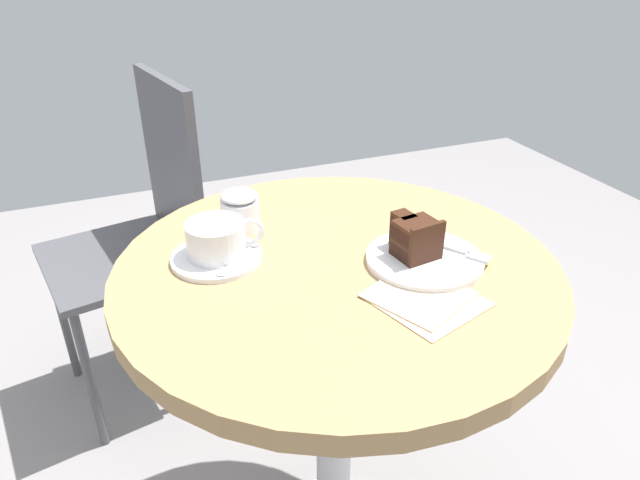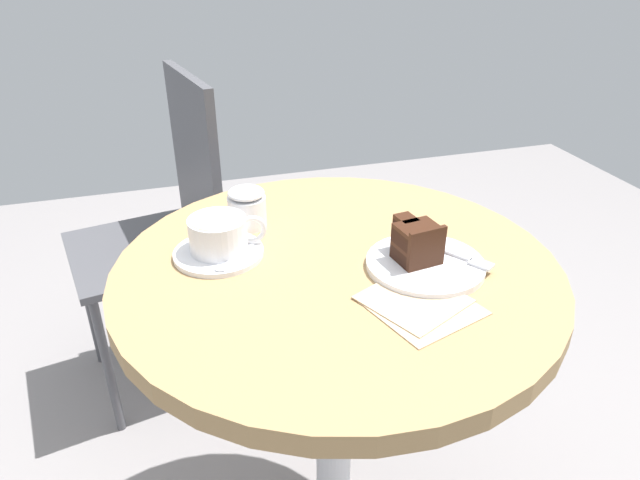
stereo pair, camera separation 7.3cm
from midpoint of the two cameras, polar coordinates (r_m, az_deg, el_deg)
cafe_table at (r=1.01m, az=-0.47°, el=-8.51°), size 0.73×0.73×0.75m
saucer at (r=0.96m, az=-12.43°, el=-1.77°), size 0.15×0.15×0.01m
coffee_cup at (r=0.95m, az=-12.42°, el=0.17°), size 0.13×0.10×0.06m
teaspoon at (r=0.92m, az=-11.13°, el=-2.57°), size 0.07×0.07×0.00m
cake_plate at (r=0.94m, az=8.24°, el=-1.99°), size 0.19×0.19×0.01m
cake_slice at (r=0.93m, az=7.27°, el=0.16°), size 0.07×0.09×0.07m
fork at (r=0.96m, az=11.44°, el=-1.05°), size 0.10×0.13×0.00m
napkin at (r=0.86m, az=7.93°, el=-5.78°), size 0.18×0.19×0.00m
cafe_chair at (r=1.62m, az=-18.14°, el=1.80°), size 0.45×0.45×0.92m
sugar_pot at (r=1.04m, az=-9.99°, el=2.92°), size 0.07×0.07×0.08m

